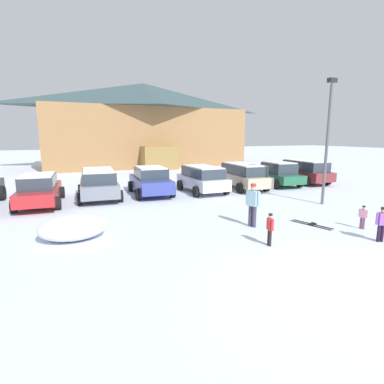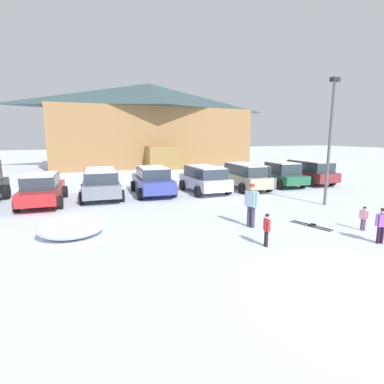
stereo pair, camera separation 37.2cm
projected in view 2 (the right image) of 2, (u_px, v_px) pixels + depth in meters
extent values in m
plane|color=silver|center=(356.00, 291.00, 6.71)|extent=(160.00, 160.00, 0.00)
cube|color=#9B7044|center=(150.00, 138.00, 35.31)|extent=(22.04, 9.13, 6.45)
pyramid|color=#344B4E|center=(149.00, 97.00, 34.45)|extent=(22.65, 9.74, 2.88)
cube|color=olive|center=(165.00, 158.00, 30.84)|extent=(3.62, 1.84, 2.40)
cube|color=#B02327|center=(43.00, 192.00, 15.27)|extent=(2.06, 4.82, 0.58)
cube|color=#2D3842|center=(41.00, 181.00, 14.94)|extent=(1.69, 2.55, 0.61)
cube|color=white|center=(40.00, 174.00, 14.88)|extent=(1.58, 2.42, 0.06)
cylinder|color=black|center=(29.00, 194.00, 16.40)|extent=(0.27, 0.65, 0.64)
cylinder|color=black|center=(65.00, 192.00, 16.97)|extent=(0.27, 0.65, 0.64)
cylinder|color=black|center=(16.00, 205.00, 13.68)|extent=(0.27, 0.65, 0.64)
cylinder|color=black|center=(60.00, 202.00, 14.25)|extent=(0.27, 0.65, 0.64)
cube|color=slate|center=(101.00, 186.00, 16.69)|extent=(2.24, 4.47, 0.67)
cube|color=#2D3842|center=(101.00, 175.00, 16.49)|extent=(1.93, 3.41, 0.58)
cube|color=white|center=(100.00, 170.00, 16.43)|extent=(1.80, 3.24, 0.06)
cylinder|color=black|center=(83.00, 189.00, 17.70)|extent=(0.27, 0.66, 0.64)
cylinder|color=black|center=(118.00, 188.00, 18.31)|extent=(0.27, 0.66, 0.64)
cylinder|color=black|center=(81.00, 198.00, 15.19)|extent=(0.27, 0.66, 0.64)
cylinder|color=black|center=(122.00, 196.00, 15.80)|extent=(0.27, 0.66, 0.64)
cube|color=#374297|center=(152.00, 183.00, 17.79)|extent=(2.12, 4.55, 0.70)
cube|color=#2D3842|center=(153.00, 173.00, 17.47)|extent=(1.75, 2.41, 0.58)
cube|color=white|center=(153.00, 167.00, 17.41)|extent=(1.64, 2.29, 0.06)
cylinder|color=black|center=(133.00, 186.00, 18.84)|extent=(0.26, 0.65, 0.64)
cylinder|color=black|center=(163.00, 185.00, 19.44)|extent=(0.26, 0.65, 0.64)
cylinder|color=black|center=(140.00, 194.00, 16.28)|extent=(0.26, 0.65, 0.64)
cylinder|color=black|center=(174.00, 192.00, 16.88)|extent=(0.26, 0.65, 0.64)
cube|color=white|center=(204.00, 182.00, 18.36)|extent=(1.85, 4.01, 0.66)
cube|color=#2D3842|center=(205.00, 172.00, 18.17)|extent=(1.62, 3.05, 0.58)
cube|color=white|center=(205.00, 167.00, 18.11)|extent=(1.51, 2.90, 0.06)
cylinder|color=black|center=(182.00, 185.00, 19.19)|extent=(0.22, 0.64, 0.64)
cylinder|color=black|center=(210.00, 183.00, 19.91)|extent=(0.22, 0.64, 0.64)
cylinder|color=black|center=(198.00, 192.00, 16.93)|extent=(0.22, 0.64, 0.64)
cylinder|color=black|center=(228.00, 189.00, 17.65)|extent=(0.22, 0.64, 0.64)
cube|color=#BDAC92|center=(245.00, 179.00, 19.60)|extent=(2.13, 4.79, 0.66)
cube|color=#2D3842|center=(246.00, 169.00, 19.40)|extent=(1.83, 3.66, 0.60)
cube|color=white|center=(246.00, 164.00, 19.34)|extent=(1.71, 3.47, 0.06)
cylinder|color=black|center=(223.00, 181.00, 20.74)|extent=(0.28, 0.66, 0.64)
cylinder|color=black|center=(247.00, 180.00, 21.29)|extent=(0.28, 0.66, 0.64)
cylinder|color=black|center=(242.00, 188.00, 18.04)|extent=(0.28, 0.66, 0.64)
cylinder|color=black|center=(269.00, 187.00, 18.58)|extent=(0.28, 0.66, 0.64)
cube|color=#246245|center=(280.00, 177.00, 20.85)|extent=(2.14, 4.28, 0.57)
cube|color=#2D3842|center=(282.00, 168.00, 20.54)|extent=(1.75, 2.28, 0.71)
cube|color=white|center=(283.00, 163.00, 20.47)|extent=(1.64, 2.16, 0.06)
cylinder|color=black|center=(258.00, 179.00, 21.82)|extent=(0.28, 0.66, 0.64)
cylinder|color=black|center=(281.00, 178.00, 22.39)|extent=(0.28, 0.66, 0.64)
cylinder|color=black|center=(279.00, 185.00, 19.41)|extent=(0.28, 0.66, 0.64)
cylinder|color=black|center=(304.00, 183.00, 19.98)|extent=(0.28, 0.66, 0.64)
cube|color=maroon|center=(308.00, 175.00, 21.89)|extent=(2.06, 4.56, 0.64)
cube|color=#2D3842|center=(310.00, 166.00, 21.69)|extent=(1.77, 3.48, 0.66)
cube|color=white|center=(310.00, 161.00, 21.62)|extent=(1.66, 3.31, 0.06)
cylinder|color=black|center=(286.00, 177.00, 22.95)|extent=(0.27, 0.65, 0.64)
cylinder|color=black|center=(306.00, 176.00, 23.52)|extent=(0.27, 0.65, 0.64)
cylinder|color=black|center=(310.00, 182.00, 20.38)|extent=(0.27, 0.65, 0.64)
cylinder|color=black|center=(332.00, 181.00, 20.95)|extent=(0.27, 0.65, 0.64)
cylinder|color=black|center=(6.00, 192.00, 16.42)|extent=(0.33, 0.82, 0.80)
cylinder|color=#26152B|center=(378.00, 235.00, 9.65)|extent=(0.10, 0.10, 0.57)
cylinder|color=#26152B|center=(382.00, 235.00, 9.66)|extent=(0.10, 0.10, 0.57)
cube|color=purple|center=(382.00, 220.00, 9.56)|extent=(0.32, 0.25, 0.40)
cylinder|color=purple|center=(377.00, 220.00, 9.55)|extent=(0.08, 0.08, 0.38)
sphere|color=tan|center=(383.00, 212.00, 9.51)|extent=(0.15, 0.15, 0.15)
cylinder|color=black|center=(383.00, 210.00, 9.50)|extent=(0.14, 0.14, 0.07)
cylinder|color=#713A63|center=(362.00, 224.00, 11.04)|extent=(0.08, 0.08, 0.44)
cylinder|color=#713A63|center=(364.00, 225.00, 10.97)|extent=(0.08, 0.08, 0.44)
cube|color=pink|center=(364.00, 215.00, 10.94)|extent=(0.18, 0.24, 0.31)
cylinder|color=pink|center=(360.00, 214.00, 11.04)|extent=(0.06, 0.06, 0.29)
cylinder|color=pink|center=(368.00, 215.00, 10.83)|extent=(0.06, 0.06, 0.29)
sphere|color=tan|center=(365.00, 209.00, 10.90)|extent=(0.11, 0.11, 0.11)
cylinder|color=#2D1F2E|center=(365.00, 208.00, 10.89)|extent=(0.11, 0.11, 0.05)
cylinder|color=black|center=(267.00, 239.00, 9.35)|extent=(0.09, 0.09, 0.51)
cylinder|color=black|center=(266.00, 238.00, 9.47)|extent=(0.09, 0.09, 0.51)
cube|color=red|center=(267.00, 225.00, 9.33)|extent=(0.23, 0.29, 0.36)
cylinder|color=red|center=(268.00, 226.00, 9.17)|extent=(0.07, 0.07, 0.35)
cylinder|color=red|center=(265.00, 223.00, 9.48)|extent=(0.07, 0.07, 0.35)
sphere|color=tan|center=(267.00, 217.00, 9.28)|extent=(0.13, 0.13, 0.13)
cylinder|color=#2A1A29|center=(267.00, 215.00, 9.27)|extent=(0.13, 0.13, 0.06)
cylinder|color=#3C3851|center=(253.00, 217.00, 11.30)|extent=(0.15, 0.15, 0.82)
cylinder|color=#3C3851|center=(249.00, 216.00, 11.43)|extent=(0.15, 0.15, 0.82)
cube|color=#9BC4D5|center=(252.00, 199.00, 11.24)|extent=(0.37, 0.46, 0.58)
cylinder|color=#9BC4D5|center=(257.00, 199.00, 11.05)|extent=(0.11, 0.11, 0.55)
cylinder|color=#9BC4D5|center=(246.00, 197.00, 11.42)|extent=(0.11, 0.11, 0.55)
sphere|color=tan|center=(252.00, 188.00, 11.16)|extent=(0.21, 0.21, 0.21)
cylinder|color=#B23530|center=(252.00, 185.00, 11.14)|extent=(0.20, 0.20, 0.10)
cube|color=black|center=(309.00, 226.00, 11.53)|extent=(0.54, 1.64, 0.02)
cube|color=black|center=(311.00, 225.00, 11.48)|extent=(0.13, 0.21, 0.06)
cube|color=black|center=(312.00, 225.00, 11.65)|extent=(0.54, 1.64, 0.02)
cube|color=black|center=(313.00, 224.00, 11.61)|extent=(0.13, 0.21, 0.06)
cylinder|color=#515459|center=(329.00, 146.00, 14.58)|extent=(0.14, 0.14, 5.88)
cube|color=#232326|center=(335.00, 80.00, 14.00)|extent=(0.44, 0.24, 0.20)
ellipsoid|color=white|center=(71.00, 226.00, 10.21)|extent=(2.23, 1.79, 0.77)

